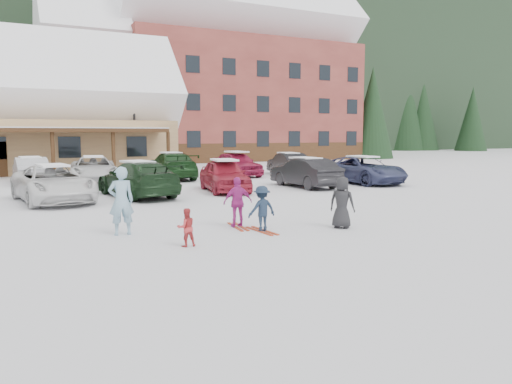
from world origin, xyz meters
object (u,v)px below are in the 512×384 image
toddler_red (186,227)px  child_magenta (238,202)px  child_navy (262,209)px  lamp_post (135,126)px  parked_car_12 (237,164)px  parked_car_10 (94,170)px  parked_car_3 (138,179)px  alpine_hotel (218,77)px  parked_car_4 (224,176)px  parked_car_9 (31,170)px  adult_skier (121,201)px  parked_car_11 (171,166)px  parked_car_2 (53,184)px  parked_car_13 (288,164)px  bystander_dark (342,202)px  parked_car_5 (305,173)px  parked_car_6 (362,170)px

toddler_red → child_magenta: size_ratio=0.64×
child_magenta → child_navy: bearing=117.8°
lamp_post → parked_car_12: 9.22m
parked_car_10 → lamp_post: bearing=69.8°
parked_car_3 → child_navy: bearing=88.7°
alpine_hotel → parked_car_3: (-15.43, -28.60, -7.88)m
alpine_hotel → parked_car_4: size_ratio=7.23×
child_magenta → parked_car_9: size_ratio=0.33×
child_navy → adult_skier: bearing=-22.6°
parked_car_11 → parked_car_4: bearing=95.6°
adult_skier → parked_car_2: (-1.08, 7.74, -0.18)m
parked_car_9 → parked_car_13: size_ratio=1.00×
bystander_dark → parked_car_12: 18.04m
parked_car_4 → parked_car_12: parked_car_12 is taller
parked_car_3 → parked_car_12: parked_car_12 is taller
parked_car_4 → child_magenta: bearing=-101.7°
child_navy → parked_car_3: 9.26m
toddler_red → parked_car_11: bearing=-104.0°
child_navy → parked_car_11: (2.52, 16.67, 0.15)m
bystander_dark → adult_skier: bearing=34.5°
bystander_dark → parked_car_11: (0.26, 17.26, 0.05)m
parked_car_5 → parked_car_13: bearing=-115.1°
parked_car_4 → parked_car_2: bearing=-168.6°
parked_car_4 → parked_car_11: parked_car_11 is taller
parked_car_13 → parked_car_4: bearing=51.2°
child_navy → parked_car_5: (7.20, 9.24, 0.11)m
toddler_red → bystander_dark: bearing=-175.0°
parked_car_3 → parked_car_11: parked_car_11 is taller
child_magenta → parked_car_4: bearing=-103.1°
adult_skier → parked_car_10: bearing=-95.2°
child_navy → parked_car_9: 17.99m
child_navy → parked_car_11: bearing=-101.9°
parked_car_6 → bystander_dark: bearing=-134.7°
adult_skier → parked_car_3: (2.30, 7.94, -0.16)m
parked_car_5 → parked_car_13: 7.61m
child_magenta → parked_car_5: (7.52, 8.36, 0.02)m
lamp_post → parked_car_13: 11.80m
child_magenta → parked_car_11: size_ratio=0.27×
parked_car_2 → parked_car_12: parked_car_12 is taller
bystander_dark → parked_car_6: bystander_dark is taller
parked_car_4 → parked_car_10: size_ratio=0.83×
parked_car_3 → parked_car_6: 12.26m
toddler_red → parked_car_10: size_ratio=0.18×
parked_car_2 → parked_car_5: bearing=-6.5°
child_navy → parked_car_2: (-4.62, 8.97, 0.10)m
parked_car_2 → child_magenta: bearing=-69.9°
parked_car_11 → parked_car_12: bearing=-174.2°
parked_car_10 → parked_car_13: parked_car_10 is taller
parked_car_5 → parked_car_10: (-9.19, 6.98, -0.01)m
alpine_hotel → bystander_dark: size_ratio=21.36×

